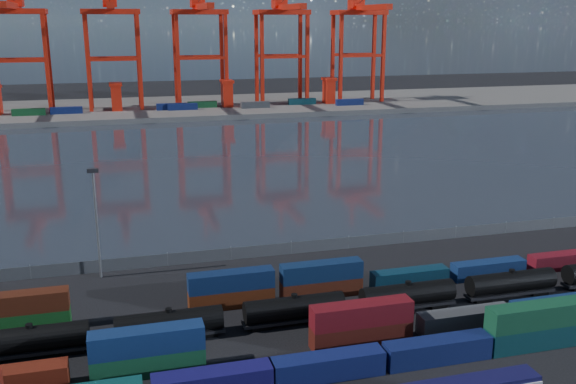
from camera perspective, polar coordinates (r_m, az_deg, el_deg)
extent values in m
plane|color=black|center=(81.21, 5.72, -12.18)|extent=(700.00, 700.00, 0.00)
plane|color=#272E39|center=(178.15, -6.38, 2.91)|extent=(700.00, 700.00, 0.00)
cube|color=#514F4C|center=(280.82, -9.81, 7.40)|extent=(700.00, 70.00, 2.00)
cube|color=navy|center=(68.46, -6.64, -16.49)|extent=(12.41, 2.52, 2.69)
cube|color=navy|center=(70.94, 3.53, -15.20)|extent=(12.41, 2.52, 2.69)
cube|color=navy|center=(75.65, 13.12, -13.54)|extent=(12.41, 2.52, 2.69)
cube|color=#0B393E|center=(82.00, 21.13, -11.86)|extent=(12.41, 2.52, 2.69)
cube|color=#155031|center=(80.86, 21.31, -10.15)|extent=(12.41, 2.52, 2.69)
cube|color=maroon|center=(74.13, -23.77, -15.16)|extent=(12.18, 2.48, 2.64)
cube|color=#175731|center=(73.10, -12.31, -14.59)|extent=(12.18, 2.48, 2.64)
cube|color=navy|center=(71.85, -12.43, -12.76)|extent=(12.18, 2.48, 2.64)
cube|color=#4D160F|center=(77.69, 6.51, -12.44)|extent=(12.18, 2.48, 2.64)
cube|color=maroon|center=(76.51, 6.57, -10.69)|extent=(12.18, 2.48, 2.64)
cube|color=#47494C|center=(83.33, 15.45, -10.94)|extent=(12.18, 2.48, 2.64)
cube|color=navy|center=(90.27, 22.66, -9.52)|extent=(12.18, 2.48, 2.64)
cube|color=#154F1C|center=(86.81, -22.58, -10.56)|extent=(11.45, 2.33, 2.48)
cube|color=#4C1D0F|center=(85.82, -22.75, -9.06)|extent=(11.45, 2.33, 2.48)
cube|color=#59220D|center=(86.95, -5.04, -9.35)|extent=(11.45, 2.33, 2.48)
cube|color=#0F224D|center=(85.96, -5.08, -7.84)|extent=(11.45, 2.33, 2.48)
cube|color=#562011|center=(89.78, 2.97, -8.49)|extent=(11.45, 2.33, 2.48)
cube|color=#0F264E|center=(88.82, 3.00, -7.03)|extent=(11.45, 2.33, 2.48)
cube|color=#0C2E42|center=(94.53, 10.75, -7.51)|extent=(11.45, 2.33, 2.48)
cube|color=navy|center=(100.54, 17.37, -6.56)|extent=(11.45, 2.33, 2.48)
cube|color=maroon|center=(107.95, 23.29, -5.63)|extent=(11.45, 2.33, 2.48)
cylinder|color=black|center=(79.71, -21.92, -12.01)|extent=(12.73, 2.84, 2.84)
cylinder|color=black|center=(79.04, -22.04, -11.00)|extent=(0.78, 0.78, 0.49)
cube|color=black|center=(80.40, -21.81, -13.01)|extent=(13.22, 1.96, 0.39)
cube|color=black|center=(80.11, -18.58, -13.12)|extent=(2.45, 1.76, 0.59)
cylinder|color=black|center=(79.12, -10.52, -11.32)|extent=(12.73, 2.84, 2.84)
cylinder|color=black|center=(78.44, -10.57, -10.30)|extent=(0.78, 0.78, 0.49)
cube|color=black|center=(79.82, -10.46, -12.33)|extent=(13.22, 1.96, 0.39)
cube|color=black|center=(79.86, -13.68, -12.82)|extent=(2.45, 1.76, 0.59)
cube|color=black|center=(80.38, -7.25, -12.30)|extent=(2.45, 1.76, 0.59)
cylinder|color=black|center=(81.52, 0.57, -10.23)|extent=(12.73, 2.84, 2.84)
cylinder|color=black|center=(80.87, 0.57, -9.22)|extent=(0.78, 0.78, 0.49)
cube|color=black|center=(82.20, 0.56, -11.22)|extent=(13.22, 1.96, 0.39)
cube|color=black|center=(81.41, -2.49, -11.82)|extent=(2.45, 1.76, 0.59)
cube|color=black|center=(83.57, 3.53, -11.09)|extent=(2.45, 1.76, 0.59)
cylinder|color=black|center=(86.68, 10.59, -8.91)|extent=(12.73, 2.84, 2.84)
cylinder|color=black|center=(86.06, 10.64, -7.95)|extent=(0.78, 0.78, 0.49)
cube|color=black|center=(87.31, 10.55, -9.85)|extent=(13.22, 1.96, 0.39)
cube|color=black|center=(85.77, 7.83, -10.49)|extent=(2.45, 1.76, 0.59)
cube|color=black|center=(89.37, 13.12, -9.67)|extent=(2.45, 1.76, 0.59)
cylinder|color=black|center=(94.13, 19.21, -7.55)|extent=(12.73, 2.84, 2.84)
cylinder|color=black|center=(93.56, 19.29, -6.66)|extent=(0.78, 0.78, 0.49)
cube|color=black|center=(94.72, 19.12, -8.42)|extent=(13.22, 1.96, 0.39)
cube|color=black|center=(92.56, 16.82, -9.05)|extent=(2.45, 1.76, 0.59)
cube|color=black|center=(97.32, 21.28, -8.24)|extent=(2.45, 1.76, 0.59)
cube|color=#595B5E|center=(105.22, 0.29, -5.01)|extent=(160.00, 0.06, 2.00)
cylinder|color=slate|center=(102.65, -21.91, -6.61)|extent=(0.12, 0.12, 2.20)
cylinder|color=slate|center=(101.83, -16.30, -6.28)|extent=(0.12, 0.12, 2.20)
cylinder|color=slate|center=(101.98, -10.66, -5.89)|extent=(0.12, 0.12, 2.20)
cylinder|color=slate|center=(103.11, -5.10, -5.44)|extent=(0.12, 0.12, 2.20)
cylinder|color=slate|center=(105.18, 0.29, -4.96)|extent=(0.12, 0.12, 2.20)
cylinder|color=slate|center=(108.15, 5.41, -4.46)|extent=(0.12, 0.12, 2.20)
cylinder|color=slate|center=(111.93, 10.22, -3.96)|extent=(0.12, 0.12, 2.20)
cylinder|color=slate|center=(116.44, 14.69, -3.47)|extent=(0.12, 0.12, 2.20)
cylinder|color=slate|center=(121.62, 18.79, -3.00)|extent=(0.12, 0.12, 2.20)
cylinder|color=slate|center=(127.37, 22.53, -2.56)|extent=(0.12, 0.12, 2.20)
cylinder|color=slate|center=(97.70, -16.61, -2.92)|extent=(0.36, 0.36, 16.00)
cube|color=black|center=(95.56, -16.97, 1.83)|extent=(1.60, 0.40, 0.60)
cube|color=red|center=(268.40, -20.65, 10.47)|extent=(1.44, 1.44, 40.48)
cube|color=red|center=(279.13, -20.46, 10.62)|extent=(1.44, 1.44, 40.48)
cube|color=red|center=(269.33, -22.81, 10.71)|extent=(19.79, 1.26, 1.26)
cube|color=red|center=(280.03, -22.55, 10.85)|extent=(19.79, 1.26, 1.26)
cube|color=red|center=(274.30, -23.07, 14.57)|extent=(22.49, 12.59, 1.98)
cube|color=red|center=(263.62, -23.41, 14.95)|extent=(2.70, 43.18, 2.25)
cube|color=red|center=(277.96, -23.06, 15.39)|extent=(5.40, 7.20, 4.50)
cube|color=red|center=(267.49, -17.35, 10.73)|extent=(1.44, 1.44, 40.48)
cube|color=red|center=(278.26, -17.29, 10.87)|extent=(1.44, 1.44, 40.48)
cube|color=red|center=(267.61, -13.05, 11.02)|extent=(1.44, 1.44, 40.48)
cube|color=red|center=(278.38, -13.15, 11.15)|extent=(1.44, 1.44, 40.48)
cube|color=red|center=(267.25, -15.23, 11.31)|extent=(19.79, 1.26, 1.26)
cube|color=red|center=(278.03, -15.25, 11.43)|extent=(19.79, 1.26, 1.26)
cube|color=red|center=(272.27, -15.51, 15.20)|extent=(22.49, 12.59, 1.98)
cube|color=red|center=(261.50, -15.53, 15.62)|extent=(2.70, 43.18, 2.25)
cube|color=red|center=(275.94, -15.58, 16.02)|extent=(5.40, 7.20, 4.50)
cube|color=red|center=(268.69, -9.75, 11.20)|extent=(1.44, 1.44, 40.48)
cube|color=red|center=(279.42, -9.98, 11.33)|extent=(1.44, 1.44, 40.48)
cube|color=red|center=(271.38, -5.51, 11.38)|extent=(1.44, 1.44, 40.48)
cube|color=red|center=(282.00, -5.90, 11.50)|extent=(1.44, 1.44, 40.48)
cube|color=red|center=(269.74, -7.63, 11.72)|extent=(19.79, 1.26, 1.26)
cube|color=red|center=(280.42, -7.94, 11.83)|extent=(19.79, 1.26, 1.26)
cube|color=red|center=(274.71, -7.93, 15.57)|extent=(22.49, 12.59, 1.98)
cube|color=red|center=(264.05, -7.62, 16.00)|extent=(2.70, 43.18, 2.25)
cube|color=red|center=(278.35, -8.06, 16.39)|extent=(5.40, 7.20, 4.50)
cube|color=red|center=(274.39, -2.32, 11.47)|extent=(1.44, 1.44, 40.48)
cube|color=red|center=(284.90, -2.82, 11.59)|extent=(1.44, 1.44, 40.48)
cube|color=red|center=(279.51, 1.72, 11.54)|extent=(1.44, 1.44, 40.48)
cube|color=red|center=(289.83, 1.09, 11.67)|extent=(1.44, 1.44, 40.48)
cube|color=red|center=(276.67, -0.28, 11.93)|extent=(19.79, 1.26, 1.26)
cube|color=red|center=(287.09, -0.85, 12.04)|extent=(19.79, 1.26, 1.26)
cube|color=red|center=(281.51, -0.58, 15.69)|extent=(22.49, 12.59, 1.98)
cube|color=red|center=(271.12, 0.02, 16.10)|extent=(2.70, 43.18, 2.25)
cube|color=red|center=(285.07, -0.77, 16.50)|extent=(5.40, 7.20, 4.50)
cube|color=red|center=(284.31, 4.72, 11.56)|extent=(1.44, 1.44, 40.48)
cube|color=red|center=(294.47, 3.99, 11.69)|extent=(1.44, 1.44, 40.48)
cube|color=red|center=(291.64, 8.45, 11.53)|extent=(1.44, 1.44, 40.48)
cube|color=red|center=(301.54, 7.62, 11.67)|extent=(1.44, 1.44, 40.48)
cube|color=red|center=(287.72, 6.62, 11.95)|extent=(19.79, 1.26, 1.26)
cube|color=red|center=(297.76, 5.83, 12.07)|extent=(19.79, 1.26, 1.26)
cube|color=red|center=(292.38, 6.32, 15.58)|extent=(22.49, 12.59, 1.98)
cube|color=red|center=(282.39, 7.16, 15.94)|extent=(2.70, 43.18, 2.25)
cube|color=red|center=(295.81, 6.08, 16.36)|extent=(5.40, 7.20, 4.50)
cube|color=navy|center=(265.47, -9.36, 7.49)|extent=(12.00, 2.44, 2.60)
cube|color=navy|center=(278.16, 5.49, 7.96)|extent=(12.00, 2.44, 2.60)
cube|color=navy|center=(266.45, -10.32, 7.48)|extent=(12.00, 2.44, 2.60)
cube|color=#3F4244|center=(268.23, -2.93, 7.75)|extent=(12.00, 2.44, 2.60)
cube|color=#144C23|center=(265.43, -22.05, 6.60)|extent=(12.00, 2.44, 2.60)
cube|color=navy|center=(265.49, -19.10, 6.88)|extent=(12.00, 2.44, 2.60)
cube|color=#144C23|center=(271.22, -7.63, 7.72)|extent=(12.00, 2.44, 2.60)
cube|color=#0C3842|center=(279.58, 1.25, 8.06)|extent=(12.00, 2.44, 2.60)
cube|color=red|center=(268.92, -15.01, 8.08)|extent=(4.00, 6.00, 10.00)
cube|color=red|center=(268.36, -15.09, 9.24)|extent=(5.00, 7.00, 1.20)
cube|color=red|center=(272.92, -5.43, 8.61)|extent=(4.00, 6.00, 10.00)
cube|color=red|center=(272.37, -5.46, 9.76)|extent=(5.00, 7.00, 1.20)
cube|color=red|center=(284.08, 3.65, 8.89)|extent=(4.00, 6.00, 10.00)
cube|color=red|center=(283.55, 3.67, 10.00)|extent=(5.00, 7.00, 1.20)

